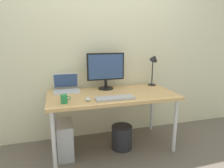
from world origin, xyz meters
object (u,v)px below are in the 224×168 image
Objects in this scene: monitor at (106,69)px; mouse at (88,99)px; computer_tower at (65,139)px; wastebasket at (122,137)px; keyboard at (115,98)px; coffee_mug at (64,99)px; desk at (112,98)px; desk_lamp at (154,63)px; laptop at (66,87)px.

monitor is 0.60m from mouse.
wastebasket is (0.71, -0.03, -0.06)m from computer_tower.
coffee_mug reaches higher than keyboard.
desk is at bearing 150.28° from wastebasket.
desk_lamp is at bearing 12.39° from computer_tower.
keyboard reaches higher than wastebasket.
desk is 4.83× the size of laptop.
laptop is 0.76× the size of computer_tower.
mouse is 0.75m from wastebasket.
monitor reaches higher than coffee_mug.
desk_lamp is at bearing 28.60° from wastebasket.
computer_tower is (-0.26, 0.17, -0.53)m from mouse.
monitor reaches higher than desk.
mouse is 0.25m from coffee_mug.
coffee_mug is at bearing -175.33° from mouse.
computer_tower is (-0.01, 0.19, -0.56)m from coffee_mug.
laptop is 3.02× the size of coffee_mug.
laptop is 0.71m from keyboard.
coffee_mug is 0.59m from computer_tower.
coffee_mug is at bearing -140.31° from monitor.
coffee_mug is (-0.05, -0.49, -0.01)m from laptop.
desk_lamp is 1.10× the size of computer_tower.
computer_tower reaches higher than wastebasket.
laptop is at bearing 153.95° from desk.
desk_lamp reaches higher than mouse.
coffee_mug is at bearing -158.73° from desk.
laptop is at bearing 153.29° from wastebasket.
coffee_mug reaches higher than desk.
desk is at bearing 21.27° from coffee_mug.
desk_lamp reaches higher than wastebasket.
laptop is at bearing 135.56° from keyboard.
monitor is 0.56m from laptop.
laptop is 3.56× the size of mouse.
wastebasket is (0.44, 0.14, -0.59)m from mouse.
mouse is 0.61m from computer_tower.
desk is 17.19× the size of mouse.
laptop is 1.24m from desk_lamp.
coffee_mug is at bearing -166.86° from wastebasket.
mouse is at bearing -32.66° from computer_tower.
computer_tower is (-0.58, -0.28, -0.78)m from monitor.
monitor is 1.18× the size of computer_tower.
coffee_mug is (-0.55, 0.01, 0.04)m from keyboard.
coffee_mug is at bearing -95.59° from laptop.
monitor is at bearing 88.61° from keyboard.
monitor is at bearing 94.39° from desk.
desk_lamp is (0.67, 0.24, 0.39)m from desk.
desk_lamp is 1.10m from wastebasket.
laptop is 0.51m from mouse.
desk is at bearing 3.54° from computer_tower.
desk is 3.12× the size of monitor.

